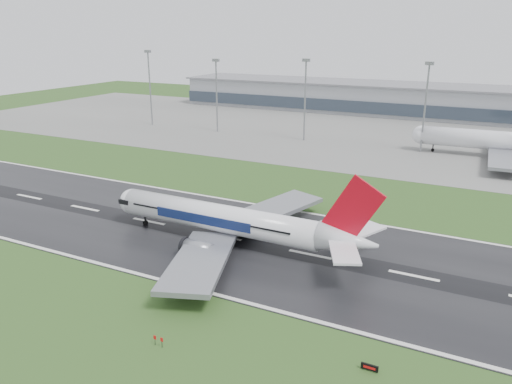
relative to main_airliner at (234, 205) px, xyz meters
The scene contains 11 objects.
ground 10.03m from the main_airliner, 151.75° to the left, with size 520.00×520.00×0.00m, color #264619.
runway 9.99m from the main_airliner, 151.75° to the left, with size 400.00×45.00×0.10m, color black.
apron 127.62m from the main_airliner, 91.88° to the left, with size 400.00×130.00×0.08m, color slate.
terminal 187.30m from the main_airliner, 91.28° to the left, with size 240.00×36.00×15.00m, color gray.
main_airliner is the anchor object (origin of this frame).
parked_airliner 116.30m from the main_airliner, 65.63° to the left, with size 64.79×60.32×18.99m, color silver, non-canonical shape.
runway_sign 45.36m from the main_airliner, 37.90° to the right, with size 2.30×0.26×1.04m, color black, non-canonical shape.
floodmast_0 143.81m from the main_airliner, 134.60° to the left, with size 0.64×0.64×32.90m, color gray.
floodmast_1 121.40m from the main_airliner, 122.51° to the left, with size 0.64×0.64×29.92m, color gray.
floodmast_2 105.35m from the main_airliner, 103.46° to the left, with size 0.64×0.64×30.94m, color gray.
floodmast_3 104.64m from the main_airliner, 78.28° to the left, with size 0.64×0.64×31.00m, color gray.
Camera 1 is at (50.21, -84.61, 42.46)m, focal length 34.60 mm.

